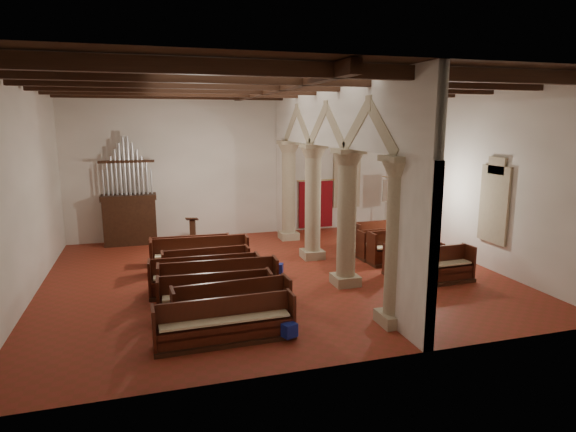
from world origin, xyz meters
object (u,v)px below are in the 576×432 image
(pipe_organ, at_px, (129,210))
(processional_banner, at_px, (387,217))
(aisle_pew_0, at_px, (440,271))
(nave_pew_0, at_px, (226,329))
(lectern, at_px, (193,233))

(pipe_organ, relative_size, processional_banner, 1.67)
(processional_banner, height_order, aisle_pew_0, processional_banner)
(nave_pew_0, bearing_deg, pipe_organ, 101.35)
(nave_pew_0, distance_m, aisle_pew_0, 7.27)
(lectern, bearing_deg, processional_banner, 10.79)
(processional_banner, bearing_deg, lectern, 160.62)
(processional_banner, xyz_separation_m, nave_pew_0, (-8.28, -8.20, -0.50))
(lectern, distance_m, processional_banner, 8.18)
(processional_banner, relative_size, nave_pew_0, 0.84)
(pipe_organ, height_order, aisle_pew_0, pipe_organ)
(pipe_organ, bearing_deg, nave_pew_0, -77.25)
(pipe_organ, relative_size, lectern, 3.84)
(nave_pew_0, relative_size, aisle_pew_0, 1.45)
(nave_pew_0, bearing_deg, lectern, 87.68)
(processional_banner, distance_m, nave_pew_0, 11.66)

